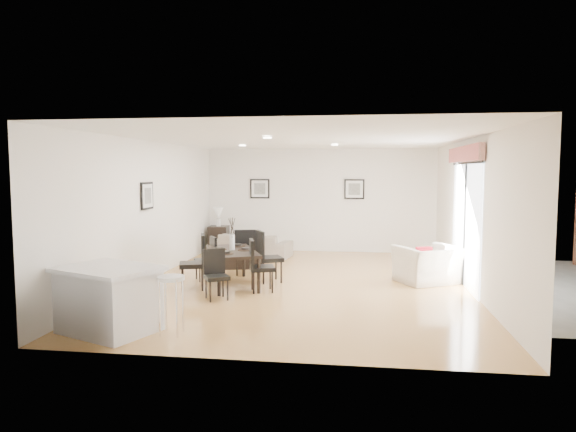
# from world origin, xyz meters

# --- Properties ---
(ground) EXTENTS (8.00, 8.00, 0.00)m
(ground) POSITION_xyz_m (0.00, 0.00, 0.00)
(ground) COLOR tan
(ground) RESTS_ON ground
(wall_back) EXTENTS (6.00, 0.04, 2.70)m
(wall_back) POSITION_xyz_m (0.00, 4.00, 1.35)
(wall_back) COLOR white
(wall_back) RESTS_ON ground
(wall_front) EXTENTS (6.00, 0.04, 2.70)m
(wall_front) POSITION_xyz_m (0.00, -4.00, 1.35)
(wall_front) COLOR white
(wall_front) RESTS_ON ground
(wall_left) EXTENTS (0.04, 8.00, 2.70)m
(wall_left) POSITION_xyz_m (-3.00, 0.00, 1.35)
(wall_left) COLOR white
(wall_left) RESTS_ON ground
(wall_right) EXTENTS (0.04, 8.00, 2.70)m
(wall_right) POSITION_xyz_m (3.00, 0.00, 1.35)
(wall_right) COLOR white
(wall_right) RESTS_ON ground
(ceiling) EXTENTS (6.00, 8.00, 0.02)m
(ceiling) POSITION_xyz_m (0.00, 0.00, 2.70)
(ceiling) COLOR white
(ceiling) RESTS_ON wall_back
(sofa) EXTENTS (2.04, 1.07, 0.57)m
(sofa) POSITION_xyz_m (-1.61, 2.93, 0.28)
(sofa) COLOR gray
(sofa) RESTS_ON ground
(armchair) EXTENTS (1.40, 1.34, 0.70)m
(armchair) POSITION_xyz_m (2.34, 0.39, 0.35)
(armchair) COLOR beige
(armchair) RESTS_ON ground
(dining_table) EXTENTS (1.35, 1.78, 0.66)m
(dining_table) POSITION_xyz_m (-1.29, -0.32, 0.60)
(dining_table) COLOR black
(dining_table) RESTS_ON ground
(dining_chair_wnear) EXTENTS (0.56, 0.56, 0.99)m
(dining_chair_wnear) POSITION_xyz_m (-1.85, -0.69, 0.55)
(dining_chair_wnear) COLOR black
(dining_chair_wnear) RESTS_ON ground
(dining_chair_wfar) EXTENTS (0.52, 0.52, 0.84)m
(dining_chair_wfar) POSITION_xyz_m (-1.87, 0.12, 0.47)
(dining_chair_wfar) COLOR black
(dining_chair_wfar) RESTS_ON ground
(dining_chair_enear) EXTENTS (0.52, 0.52, 0.92)m
(dining_chair_enear) POSITION_xyz_m (-0.73, -0.74, 0.52)
(dining_chair_enear) COLOR black
(dining_chair_enear) RESTS_ON ground
(dining_chair_efar) EXTENTS (0.59, 0.59, 0.99)m
(dining_chair_efar) POSITION_xyz_m (-0.73, 0.04, 0.55)
(dining_chair_efar) COLOR black
(dining_chair_efar) RESTS_ON ground
(dining_chair_head) EXTENTS (0.51, 0.51, 0.83)m
(dining_chair_head) POSITION_xyz_m (-1.33, -1.32, 0.46)
(dining_chair_head) COLOR black
(dining_chair_head) RESTS_ON ground
(dining_chair_foot) EXTENTS (0.51, 0.51, 0.94)m
(dining_chair_foot) POSITION_xyz_m (-1.27, 0.66, 0.53)
(dining_chair_foot) COLOR black
(dining_chair_foot) RESTS_ON ground
(vase) EXTENTS (0.78, 1.20, 0.61)m
(vase) POSITION_xyz_m (-1.29, -0.32, 0.91)
(vase) COLOR white
(vase) RESTS_ON dining_table
(coffee_table) EXTENTS (1.00, 0.73, 0.36)m
(coffee_table) POSITION_xyz_m (-1.52, 1.45, 0.18)
(coffee_table) COLOR black
(coffee_table) RESTS_ON ground
(side_table) EXTENTS (0.52, 0.52, 0.67)m
(side_table) POSITION_xyz_m (-2.66, 3.66, 0.33)
(side_table) COLOR black
(side_table) RESTS_ON ground
(table_lamp) EXTENTS (0.26, 0.26, 0.50)m
(table_lamp) POSITION_xyz_m (-2.66, 3.66, 0.99)
(table_lamp) COLOR white
(table_lamp) RESTS_ON side_table
(cushion) EXTENTS (0.32, 0.19, 0.30)m
(cushion) POSITION_xyz_m (2.24, 0.29, 0.55)
(cushion) COLOR maroon
(cushion) RESTS_ON armchair
(kitchen_island) EXTENTS (1.51, 1.35, 0.87)m
(kitchen_island) POSITION_xyz_m (-2.23, -3.23, 0.44)
(kitchen_island) COLOR silver
(kitchen_island) RESTS_ON ground
(bar_stool) EXTENTS (0.35, 0.35, 0.77)m
(bar_stool) POSITION_xyz_m (-1.37, -3.23, 0.66)
(bar_stool) COLOR white
(bar_stool) RESTS_ON ground
(framed_print_back_left) EXTENTS (0.52, 0.04, 0.52)m
(framed_print_back_left) POSITION_xyz_m (-1.60, 3.97, 1.65)
(framed_print_back_left) COLOR black
(framed_print_back_left) RESTS_ON wall_back
(framed_print_back_right) EXTENTS (0.52, 0.04, 0.52)m
(framed_print_back_right) POSITION_xyz_m (0.90, 3.97, 1.65)
(framed_print_back_right) COLOR black
(framed_print_back_right) RESTS_ON wall_back
(framed_print_left_wall) EXTENTS (0.04, 0.52, 0.52)m
(framed_print_left_wall) POSITION_xyz_m (-2.97, -0.20, 1.65)
(framed_print_left_wall) COLOR black
(framed_print_left_wall) RESTS_ON wall_left
(sliding_door) EXTENTS (0.12, 2.70, 2.57)m
(sliding_door) POSITION_xyz_m (2.96, 0.30, 1.66)
(sliding_door) COLOR white
(sliding_door) RESTS_ON wall_right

